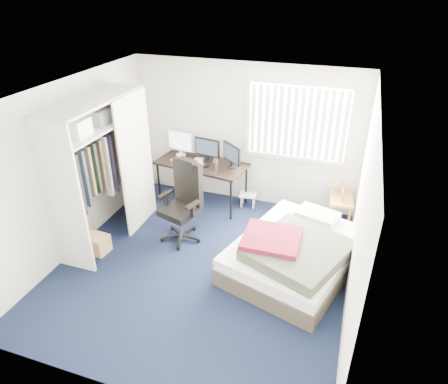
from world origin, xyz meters
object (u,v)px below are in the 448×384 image
at_px(nightstand, 341,198).
at_px(bed, 294,253).
at_px(desk, 202,161).
at_px(office_chair, 183,209).

relative_size(nightstand, bed, 0.33).
relative_size(desk, office_chair, 1.30).
xyz_separation_m(desk, nightstand, (2.42, 0.09, -0.37)).
xyz_separation_m(desk, bed, (1.92, -1.40, -0.53)).
height_order(office_chair, bed, office_chair).
distance_m(desk, bed, 2.44).
height_order(office_chair, nightstand, office_chair).
xyz_separation_m(office_chair, bed, (1.80, -0.25, -0.22)).
height_order(desk, nightstand, desk).
xyz_separation_m(nightstand, bed, (-0.50, -1.50, -0.16)).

